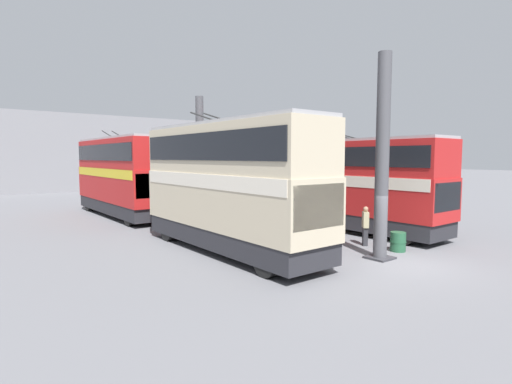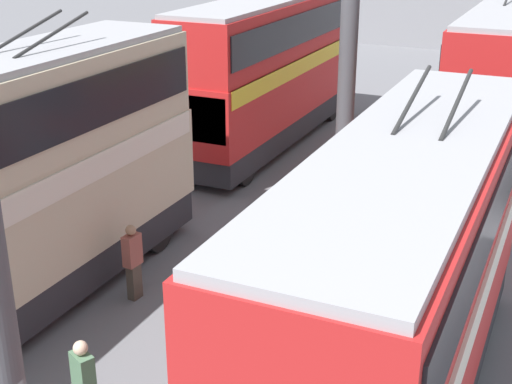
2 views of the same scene
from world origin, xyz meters
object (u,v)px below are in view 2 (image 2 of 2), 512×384
at_px(bus_left_near, 403,271).
at_px(person_by_right_row, 133,260).
at_px(bus_right_far, 268,63).
at_px(bus_left_far, 506,84).
at_px(bus_right_mid, 10,174).

distance_m(bus_left_near, person_by_right_row, 6.68).
bearing_deg(person_by_right_row, bus_right_far, -75.34).
bearing_deg(bus_left_far, bus_right_mid, 147.65).
relative_size(bus_right_mid, bus_right_far, 0.93).
xyz_separation_m(bus_left_far, bus_right_far, (0.14, 8.10, -0.05)).
bearing_deg(bus_right_mid, person_by_right_row, -54.46).
distance_m(bus_left_near, bus_right_far, 15.46).
height_order(bus_left_far, person_by_right_row, bus_left_far).
height_order(bus_left_far, bus_right_mid, bus_right_mid).
relative_size(bus_left_far, person_by_right_row, 5.48).
distance_m(bus_right_mid, bus_right_far, 12.93).
bearing_deg(bus_left_near, bus_right_mid, 88.33).
bearing_deg(person_by_right_row, bus_right_mid, 40.95).
height_order(bus_left_near, bus_left_far, bus_left_far).
bearing_deg(bus_right_mid, bus_right_far, 0.00).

